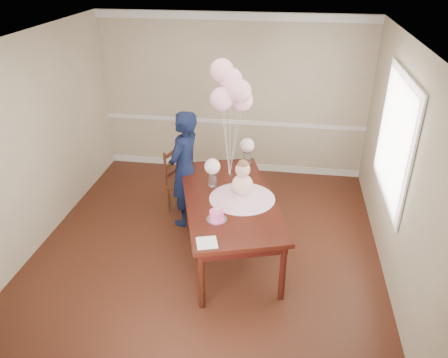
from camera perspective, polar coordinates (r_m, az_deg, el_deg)
floor at (r=5.88m, az=-2.29°, el=-9.40°), size 4.50×5.00×0.00m
ceiling at (r=4.75m, az=-2.93°, el=17.42°), size 4.50×5.00×0.02m
wall_back at (r=7.48m, az=1.12°, el=10.73°), size 4.50×0.02×2.70m
wall_front at (r=3.18m, az=-11.51°, el=-16.99°), size 4.50×0.02×2.70m
wall_left at (r=6.00m, az=-24.21°, el=3.73°), size 0.02×5.00×2.70m
wall_right at (r=5.26m, az=22.27°, el=0.79°), size 0.02×5.00×2.70m
chair_rail_trim at (r=7.61m, az=1.08°, el=7.47°), size 4.50×0.02×0.07m
crown_molding at (r=7.19m, az=1.21°, el=20.49°), size 4.50×0.02×0.12m
baseboard_trim at (r=7.95m, az=1.03°, el=1.80°), size 4.50×0.02×0.12m
window_frame at (r=5.62m, az=21.44°, el=4.93°), size 0.02×1.66×1.56m
window_blinds at (r=5.61m, az=21.26°, el=4.95°), size 0.01×1.50×1.40m
dining_table_top at (r=5.47m, az=0.60°, el=-2.61°), size 1.67×2.38×0.05m
table_apron at (r=5.52m, az=0.60°, el=-3.33°), size 1.53×2.25×0.11m
table_leg_fl at (r=4.86m, az=-2.96°, el=-13.06°), size 0.09×0.09×0.76m
table_leg_fr at (r=5.00m, az=7.66°, el=-11.96°), size 0.09×0.09×0.76m
table_leg_bl at (r=6.49m, az=-4.75°, el=-1.55°), size 0.09×0.09×0.76m
table_leg_br at (r=6.60m, az=3.13°, el=-0.99°), size 0.09×0.09×0.76m
baby_skirt at (r=5.41m, az=2.39°, el=-2.03°), size 1.03×1.03×0.11m
baby_torso at (r=5.34m, az=2.42°, el=-0.72°), size 0.26×0.26×0.26m
baby_head at (r=5.25m, az=2.47°, el=1.24°), size 0.18×0.18×0.18m
baby_hair at (r=5.22m, az=2.48°, el=1.88°), size 0.13×0.13×0.13m
cake_platter at (r=5.02m, az=-0.97°, el=-5.28°), size 0.30×0.30×0.01m
birthday_cake at (r=4.99m, az=-0.97°, el=-4.72°), size 0.20×0.20×0.11m
cake_flower_a at (r=4.95m, az=-0.98°, el=-4.03°), size 0.03×0.03×0.03m
cake_flower_b at (r=4.98m, az=-0.64°, el=-3.87°), size 0.03×0.03×0.03m
rose_vase_near at (r=5.68m, az=-1.52°, el=-0.10°), size 0.13×0.13×0.17m
roses_near at (r=5.59m, az=-1.54°, el=1.66°), size 0.21×0.21×0.21m
rose_vase_far at (r=6.29m, az=3.00°, el=2.79°), size 0.13×0.13×0.17m
roses_far at (r=6.21m, az=3.04°, el=4.41°), size 0.21×0.21×0.21m
napkin at (r=4.66m, az=-2.26°, el=-8.31°), size 0.27×0.27×0.01m
balloon_weight at (r=5.98m, az=0.74°, el=0.65°), size 0.05×0.05×0.02m
balloon_a at (r=5.56m, az=-0.31°, el=10.40°), size 0.30×0.30×0.30m
balloon_b at (r=5.51m, az=2.04°, el=11.40°), size 0.30×0.30×0.30m
balloon_c at (r=5.62m, az=0.86°, el=12.89°), size 0.30×0.30×0.30m
balloon_d at (r=5.60m, az=-0.29°, el=13.97°), size 0.30×0.30×0.30m
balloon_e at (r=5.70m, az=2.30°, el=10.26°), size 0.30×0.30×0.30m
balloon_ribbon_a at (r=5.78m, az=0.24°, el=4.61°), size 0.10×0.03×0.90m
balloon_ribbon_b at (r=5.75m, az=1.34°, el=5.06°), size 0.12×0.03×1.01m
balloon_ribbon_c at (r=5.80m, az=0.79°, el=5.83°), size 0.02×0.10×1.12m
balloon_ribbon_d at (r=5.78m, az=0.25°, el=6.34°), size 0.12×0.08×1.22m
balloon_ribbon_e at (r=5.85m, az=1.48°, el=4.61°), size 0.12×0.12×0.84m
dining_chair_seat at (r=6.56m, az=-5.28°, el=-0.70°), size 0.53×0.53×0.05m
chair_leg_fl at (r=6.63m, az=-7.25°, el=-2.72°), size 0.05×0.05×0.41m
chair_leg_fr at (r=6.47m, az=-4.69°, el=-3.44°), size 0.05×0.05×0.41m
chair_leg_bl at (r=6.88m, az=-5.67°, el=-1.42°), size 0.05×0.05×0.41m
chair_leg_br at (r=6.72m, az=-3.17°, el=-2.07°), size 0.05×0.05×0.41m
chair_back_post_l at (r=6.40m, az=-7.66°, el=1.20°), size 0.05×0.05×0.54m
chair_back_post_r at (r=6.66m, az=-6.01°, el=2.40°), size 0.05×0.05×0.54m
chair_slat_low at (r=6.58m, az=-6.76°, el=0.91°), size 0.15×0.37×0.05m
chair_slat_mid at (r=6.51m, az=-6.84°, el=2.11°), size 0.15×0.37×0.05m
chair_slat_top at (r=6.45m, az=-6.92°, el=3.34°), size 0.15×0.37×0.05m
woman at (r=6.08m, az=-5.18°, el=1.27°), size 0.57×0.71×1.69m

